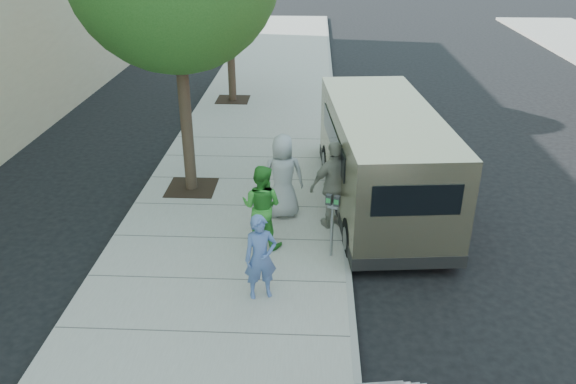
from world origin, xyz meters
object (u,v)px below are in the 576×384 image
object	(u,v)px
van	(381,156)
person_green_shirt	(262,206)
person_gray_shirt	(283,176)
parking_meter	(333,213)
person_officer	(261,257)
person_striped_polo	(335,185)

from	to	relation	value
van	person_green_shirt	size ratio (longest dim) A/B	3.79
van	person_gray_shirt	xyz separation A→B (m)	(-2.22, -0.85, -0.17)
parking_meter	person_green_shirt	distance (m)	1.46
van	person_officer	size ratio (longest dim) A/B	4.19
person_officer	van	bearing A→B (deg)	40.73
parking_meter	van	xyz separation A→B (m)	(1.17, 2.52, 0.16)
person_striped_polo	person_officer	bearing A→B (deg)	38.25
person_green_shirt	person_striped_polo	bearing A→B (deg)	-132.33
parking_meter	person_green_shirt	size ratio (longest dim) A/B	0.76
person_gray_shirt	person_striped_polo	xyz separation A→B (m)	(1.13, -0.44, 0.02)
person_officer	person_striped_polo	world-z (taller)	person_striped_polo
person_officer	person_striped_polo	distance (m)	2.95
van	person_striped_polo	distance (m)	1.69
van	person_gray_shirt	size ratio (longest dim) A/B	3.48
van	person_officer	world-z (taller)	van
person_officer	person_green_shirt	xyz separation A→B (m)	(-0.14, 1.76, 0.08)
person_officer	person_gray_shirt	world-z (taller)	person_gray_shirt
person_striped_polo	person_green_shirt	bearing A→B (deg)	5.63
person_green_shirt	person_striped_polo	size ratio (longest dim) A/B	0.90
person_officer	person_gray_shirt	bearing A→B (deg)	68.68
person_officer	person_striped_polo	bearing A→B (deg)	45.45
van	person_striped_polo	bearing A→B (deg)	-135.91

